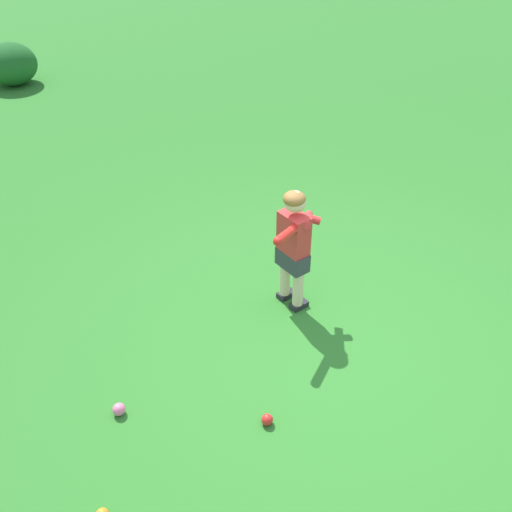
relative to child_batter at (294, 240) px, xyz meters
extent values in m
plane|color=#2D7528|center=(-0.38, -0.31, -0.65)|extent=(40.00, 40.00, 0.00)
cube|color=#232328|center=(0.08, 0.05, -0.63)|extent=(0.17, 0.17, 0.05)
cylinder|color=beige|center=(0.06, 0.07, -0.44)|extent=(0.09, 0.09, 0.34)
cube|color=#232328|center=(-0.04, -0.07, -0.63)|extent=(0.17, 0.17, 0.05)
cylinder|color=beige|center=(-0.05, -0.06, -0.44)|extent=(0.09, 0.09, 0.34)
cube|color=#383842|center=(0.01, 0.00, -0.19)|extent=(0.29, 0.30, 0.16)
cube|color=red|center=(0.01, 0.00, 0.06)|extent=(0.28, 0.29, 0.34)
sphere|color=beige|center=(0.01, 0.00, 0.34)|extent=(0.17, 0.17, 0.17)
ellipsoid|color=olive|center=(0.00, 0.01, 0.37)|extent=(0.24, 0.24, 0.11)
sphere|color=red|center=(0.11, -0.09, 0.15)|extent=(0.04, 0.04, 0.04)
cylinder|color=black|center=(0.02, -0.06, 0.16)|extent=(0.14, 0.07, 0.05)
cylinder|color=red|center=(-0.20, 0.02, 0.20)|extent=(0.35, 0.18, 0.11)
sphere|color=red|center=(-0.36, 0.08, 0.22)|extent=(0.07, 0.07, 0.07)
cylinder|color=red|center=(0.11, -0.04, 0.16)|extent=(0.09, 0.31, 0.14)
cylinder|color=red|center=(0.06, -0.09, 0.16)|extent=(0.31, 0.07, 0.14)
sphere|color=pink|center=(-1.37, 0.99, -0.61)|extent=(0.09, 0.09, 0.09)
sphere|color=red|center=(-1.26, -0.02, -0.61)|extent=(0.08, 0.08, 0.08)
ellipsoid|color=#1E5B23|center=(4.60, 5.23, -0.32)|extent=(0.83, 0.82, 0.66)
camera|label=1|loc=(-3.64, -0.41, 2.49)|focal=39.55mm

